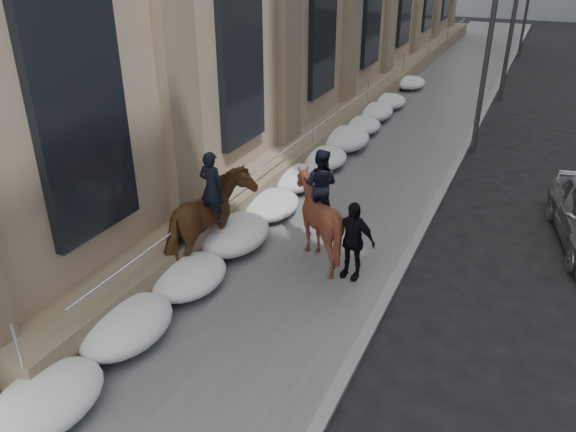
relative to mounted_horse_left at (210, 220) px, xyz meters
The scene contains 9 objects.
ground 3.68m from the mounted_horse_left, 64.43° to the right, with size 140.00×140.00×0.00m, color black.
sidewalk 7.14m from the mounted_horse_left, 77.76° to the left, with size 5.00×80.00×0.12m, color #4E4E50.
curb 8.10m from the mounted_horse_left, 59.13° to the left, with size 0.24×80.00×0.12m, color slate.
streetlight_mid 12.14m from the mounted_horse_left, 68.74° to the left, with size 1.71×0.24×8.00m.
traffic_signal 19.41m from the mounted_horse_left, 79.30° to the left, with size 4.10×0.22×6.00m.
snow_bank 5.05m from the mounted_horse_left, 89.17° to the left, with size 1.70×18.10×0.76m.
mounted_horse_left is the anchor object (origin of this frame).
mounted_horse_right 2.50m from the mounted_horse_left, 32.50° to the left, with size 1.76×1.95×2.67m.
pedestrian 3.25m from the mounted_horse_left, 14.74° to the left, with size 1.08×0.45×1.84m, color black.
Camera 1 is at (4.89, -6.49, 7.01)m, focal length 35.00 mm.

